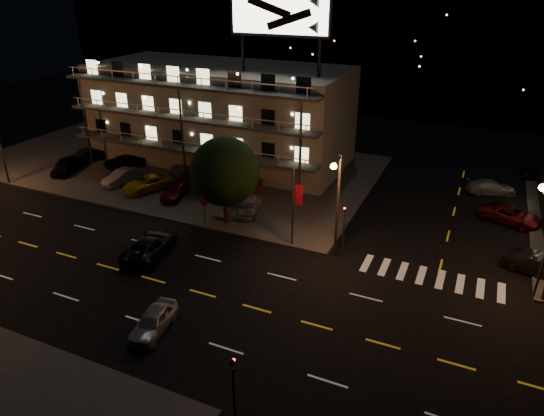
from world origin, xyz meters
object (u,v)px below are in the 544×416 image
at_px(tree, 225,173).
at_px(side_car_0, 537,265).
at_px(lot_car_7, 178,171).
at_px(road_car_west, 150,246).
at_px(road_car_east, 153,321).
at_px(lot_car_2, 148,183).
at_px(lot_car_4, 249,206).

distance_m(tree, side_car_0, 24.09).
height_order(tree, lot_car_7, tree).
bearing_deg(side_car_0, tree, 110.76).
distance_m(lot_car_7, road_car_west, 15.70).
relative_size(road_car_east, road_car_west, 0.74).
height_order(lot_car_2, road_car_west, lot_car_2).
bearing_deg(lot_car_2, lot_car_4, 21.18).
distance_m(tree, lot_car_2, 11.40).
xyz_separation_m(lot_car_7, road_car_west, (7.03, -14.04, -0.03)).
height_order(lot_car_4, road_car_west, lot_car_4).
relative_size(tree, lot_car_2, 1.48).
distance_m(lot_car_4, road_car_west, 9.90).
relative_size(lot_car_7, road_car_west, 0.81).
relative_size(lot_car_2, side_car_0, 1.11).
relative_size(lot_car_2, road_car_east, 1.25).
bearing_deg(road_car_west, road_car_east, 120.13).
bearing_deg(lot_car_2, road_car_east, -27.54).
bearing_deg(tree, road_car_east, -78.45).
bearing_deg(lot_car_4, lot_car_7, 141.16).
bearing_deg(road_car_east, lot_car_4, 87.93).
bearing_deg(road_car_west, lot_car_2, -60.13).
height_order(lot_car_2, side_car_0, lot_car_2).
relative_size(tree, side_car_0, 1.65).
bearing_deg(road_car_east, tree, 92.93).
bearing_deg(lot_car_2, lot_car_7, 105.80).
distance_m(tree, road_car_west, 8.36).
bearing_deg(lot_car_4, road_car_east, -97.93).
distance_m(lot_car_2, lot_car_7, 4.27).
bearing_deg(lot_car_4, tree, -128.22).
height_order(tree, road_car_east, tree).
bearing_deg(lot_car_7, lot_car_2, 66.00).
height_order(lot_car_7, road_car_east, lot_car_7).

